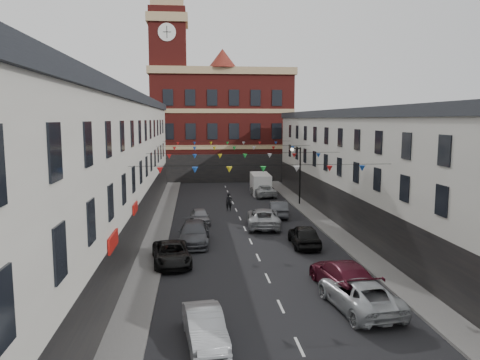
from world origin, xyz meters
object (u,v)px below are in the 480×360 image
object	(u,v)px
car_left_e	(200,216)
car_right_e	(279,209)
car_right_b	(359,294)
car_left_c	(171,253)
street_lamp	(298,168)
car_right_c	(343,276)
moving_car	(263,218)
white_van	(260,184)
pedestrian	(229,202)
car_left_d	(194,233)
car_right_d	(304,236)
car_left_b	(205,327)
car_right_f	(263,190)

from	to	relation	value
car_left_e	car_right_e	bearing A→B (deg)	11.34
car_left_e	car_right_b	world-z (taller)	car_right_b
car_left_c	street_lamp	bearing A→B (deg)	50.67
street_lamp	car_right_c	xyz separation A→B (m)	(-2.95, -24.23, -3.10)
car_right_c	car_right_e	size ratio (longest dim) A/B	1.25
car_left_c	car_right_e	size ratio (longest dim) A/B	1.08
car_right_c	moving_car	distance (m)	14.88
car_left_c	white_van	xyz separation A→B (m)	(9.30, 26.65, 0.53)
car_left_c	pedestrian	distance (m)	17.11
car_left_c	car_left_d	world-z (taller)	car_left_d
car_left_d	pedestrian	distance (m)	12.30
car_right_d	white_van	bearing A→B (deg)	-88.17
car_left_b	pedestrian	distance (m)	27.06
car_right_f	pedestrian	bearing A→B (deg)	56.20
car_left_d	car_right_f	size ratio (longest dim) A/B	1.06
car_right_b	car_right_c	bearing A→B (deg)	-96.90
car_right_d	car_right_f	xyz separation A→B (m)	(0.21, 21.37, -0.06)
car_right_e	pedestrian	xyz separation A→B (m)	(-4.34, 3.11, 0.14)
street_lamp	white_van	world-z (taller)	street_lamp
car_right_c	car_right_b	bearing A→B (deg)	85.91
street_lamp	car_left_d	world-z (taller)	street_lamp
car_right_b	car_right_e	distance (m)	21.14
car_left_b	car_right_d	xyz separation A→B (m)	(7.29, 13.69, 0.09)
car_left_d	car_right_e	world-z (taller)	car_left_d
car_left_c	car_left_d	distance (m)	4.81
car_left_b	car_left_d	world-z (taller)	car_left_d
car_left_d	car_right_d	world-z (taller)	car_left_d
car_left_d	white_van	bearing A→B (deg)	72.87
car_right_e	moving_car	world-z (taller)	moving_car
car_left_b	car_left_d	bearing A→B (deg)	84.40
pedestrian	car_right_b	bearing A→B (deg)	-72.65
street_lamp	car_right_b	size ratio (longest dim) A/B	1.11
moving_car	pedestrian	distance (m)	7.46
car_right_b	car_right_d	world-z (taller)	car_right_d
car_left_e	car_right_c	distance (m)	18.06
street_lamp	car_left_e	size ratio (longest dim) A/B	1.61
moving_car	car_right_b	bearing A→B (deg)	102.63
car_left_e	car_right_d	xyz separation A→B (m)	(7.20, -7.94, 0.13)
car_right_c	car_right_f	distance (m)	29.99
car_left_e	car_right_e	world-z (taller)	car_right_e
car_left_c	car_right_c	xyz separation A→B (m)	(9.10, -5.40, 0.14)
car_left_c	pedestrian	world-z (taller)	pedestrian
car_left_d	moving_car	distance (m)	7.43
street_lamp	car_left_b	bearing A→B (deg)	-109.27
car_right_c	car_right_d	distance (m)	8.62
car_left_d	moving_car	xyz separation A→B (m)	(5.72, 4.74, 0.01)
car_left_d	pedestrian	world-z (taller)	pedestrian
street_lamp	car_left_d	size ratio (longest dim) A/B	1.12
car_left_b	car_right_c	distance (m)	8.88
car_right_d	white_van	distance (m)	23.44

